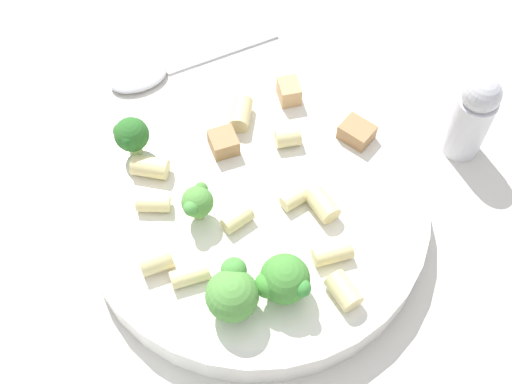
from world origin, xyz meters
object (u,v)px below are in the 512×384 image
at_px(rigatoni_7, 333,253).
at_px(rigatoni_10, 323,205).
at_px(rigatoni_4, 344,291).
at_px(rigatoni_6, 241,114).
at_px(broccoli_floret_3, 283,280).
at_px(rigatoni_5, 150,167).
at_px(broccoli_floret_2, 233,293).
at_px(rigatoni_3, 153,204).
at_px(rigatoni_0, 190,276).
at_px(rigatoni_1, 156,261).
at_px(rigatoni_8, 238,219).
at_px(pasta_bowl, 256,207).
at_px(chicken_chunk_1, 357,132).
at_px(spoon, 161,70).
at_px(rigatoni_9, 295,198).
at_px(chicken_chunk_2, 289,92).
at_px(broccoli_floret_1, 197,201).
at_px(rigatoni_2, 288,137).
at_px(chicken_chunk_0, 223,143).
at_px(pepper_shaker, 473,116).

bearing_deg(rigatoni_7, rigatoni_10, -12.77).
bearing_deg(rigatoni_4, rigatoni_6, 5.36).
bearing_deg(broccoli_floret_3, rigatoni_6, -8.19).
xyz_separation_m(rigatoni_5, rigatoni_10, (-0.08, -0.12, 0.00)).
relative_size(broccoli_floret_2, rigatoni_10, 1.69).
relative_size(broccoli_floret_3, rigatoni_6, 1.38).
bearing_deg(rigatoni_3, rigatoni_5, -10.54).
bearing_deg(rigatoni_0, rigatoni_1, 47.83).
xyz_separation_m(rigatoni_1, rigatoni_8, (0.02, -0.07, -0.00)).
xyz_separation_m(pasta_bowl, rigatoni_0, (-0.05, 0.07, 0.02)).
xyz_separation_m(chicken_chunk_1, spoon, (0.16, 0.13, -0.03)).
bearing_deg(rigatoni_9, chicken_chunk_2, -18.49).
relative_size(rigatoni_7, chicken_chunk_2, 1.35).
distance_m(rigatoni_3, chicken_chunk_2, 0.16).
bearing_deg(rigatoni_10, broccoli_floret_3, 135.14).
xyz_separation_m(rigatoni_10, chicken_chunk_2, (0.12, -0.02, 0.00)).
distance_m(rigatoni_7, chicken_chunk_1, 0.12).
bearing_deg(rigatoni_5, rigatoni_0, -178.09).
bearing_deg(broccoli_floret_3, chicken_chunk_2, -22.47).
distance_m(broccoli_floret_3, rigatoni_6, 0.17).
height_order(rigatoni_3, rigatoni_4, rigatoni_4).
relative_size(broccoli_floret_1, rigatoni_4, 1.26).
relative_size(rigatoni_3, rigatoni_8, 1.10).
relative_size(broccoli_floret_1, rigatoni_3, 1.26).
relative_size(pasta_bowl, rigatoni_9, 12.40).
height_order(broccoli_floret_2, rigatoni_9, broccoli_floret_2).
bearing_deg(rigatoni_8, rigatoni_10, -99.81).
relative_size(rigatoni_2, rigatoni_7, 0.70).
relative_size(rigatoni_5, spoon, 0.16).
bearing_deg(broccoli_floret_1, rigatoni_1, 127.98).
relative_size(rigatoni_1, rigatoni_4, 0.92).
relative_size(rigatoni_2, rigatoni_5, 0.71).
height_order(pasta_bowl, chicken_chunk_1, chicken_chunk_1).
distance_m(rigatoni_1, rigatoni_10, 0.14).
xyz_separation_m(rigatoni_9, chicken_chunk_0, (0.07, 0.04, 0.00)).
bearing_deg(rigatoni_9, rigatoni_7, -171.35).
distance_m(broccoli_floret_1, broccoli_floret_3, 0.09).
xyz_separation_m(rigatoni_4, rigatoni_5, (0.15, 0.11, -0.00)).
bearing_deg(rigatoni_3, rigatoni_9, -106.80).
bearing_deg(rigatoni_9, chicken_chunk_0, 27.62).
bearing_deg(rigatoni_5, rigatoni_2, -94.25).
height_order(broccoli_floret_3, chicken_chunk_2, broccoli_floret_3).
height_order(broccoli_floret_2, chicken_chunk_1, broccoli_floret_2).
bearing_deg(pepper_shaker, rigatoni_8, 96.66).
bearing_deg(broccoli_floret_1, broccoli_floret_2, -178.62).
height_order(pasta_bowl, rigatoni_0, rigatoni_0).
distance_m(rigatoni_0, chicken_chunk_1, 0.19).
bearing_deg(chicken_chunk_0, rigatoni_10, -147.36).
bearing_deg(spoon, chicken_chunk_1, -139.55).
bearing_deg(chicken_chunk_1, rigatoni_8, 110.92).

